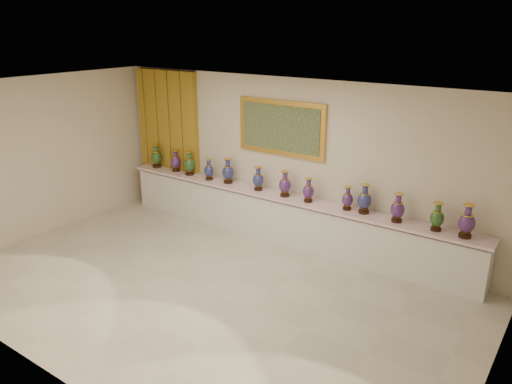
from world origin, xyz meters
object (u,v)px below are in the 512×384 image
vase_1 (176,162)px  counter (283,219)px  vase_0 (156,157)px  vase_2 (189,164)px

vase_1 → counter: bearing=-0.2°
vase_0 → vase_1: 0.55m
vase_2 → vase_0: bearing=179.0°
vase_0 → vase_1: vase_0 is taller
vase_0 → vase_2: vase_0 is taller
vase_1 → vase_2: vase_2 is taller
counter → vase_0: vase_0 is taller
counter → vase_1: 2.79m
vase_2 → vase_1: bearing=174.8°
counter → vase_1: vase_1 is taller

